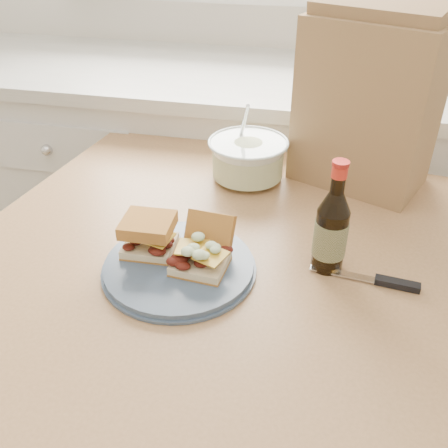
% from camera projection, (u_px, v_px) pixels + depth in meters
% --- Properties ---
extents(cabinet_run, '(2.50, 0.64, 0.94)m').
position_uv_depth(cabinet_run, '(225.00, 195.00, 1.87)').
color(cabinet_run, silver).
rests_on(cabinet_run, ground).
extents(dining_table, '(1.12, 1.12, 0.83)m').
position_uv_depth(dining_table, '(212.00, 299.00, 1.05)').
color(dining_table, tan).
rests_on(dining_table, ground).
extents(plate, '(0.28, 0.28, 0.02)m').
position_uv_depth(plate, '(179.00, 267.00, 0.93)').
color(plate, '#42546B').
rests_on(plate, dining_table).
extents(sandwich_left, '(0.10, 0.09, 0.07)m').
position_uv_depth(sandwich_left, '(149.00, 235.00, 0.94)').
color(sandwich_left, beige).
rests_on(sandwich_left, plate).
extents(sandwich_right, '(0.10, 0.14, 0.08)m').
position_uv_depth(sandwich_right, '(203.00, 249.00, 0.91)').
color(sandwich_right, beige).
rests_on(sandwich_right, plate).
extents(coleslaw_bowl, '(0.19, 0.19, 0.19)m').
position_uv_depth(coleslaw_bowl, '(248.00, 160.00, 1.21)').
color(coleslaw_bowl, white).
rests_on(coleslaw_bowl, dining_table).
extents(beer_bottle, '(0.06, 0.06, 0.22)m').
position_uv_depth(beer_bottle, '(331.00, 230.00, 0.90)').
color(beer_bottle, black).
rests_on(beer_bottle, dining_table).
extents(knife, '(0.20, 0.04, 0.01)m').
position_uv_depth(knife, '(383.00, 281.00, 0.90)').
color(knife, silver).
rests_on(knife, dining_table).
extents(paper_bag, '(0.34, 0.29, 0.38)m').
position_uv_depth(paper_bag, '(368.00, 105.00, 1.13)').
color(paper_bag, olive).
rests_on(paper_bag, dining_table).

